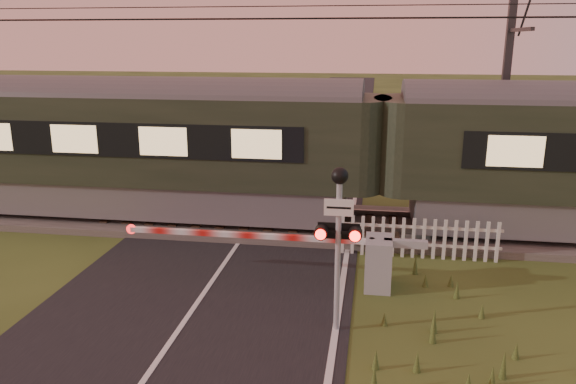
% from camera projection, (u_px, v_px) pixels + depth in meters
% --- Properties ---
extents(ground, '(160.00, 160.00, 0.00)m').
position_uv_depth(ground, '(170.00, 343.00, 9.54)').
color(ground, '#334119').
rests_on(ground, ground).
extents(road, '(6.00, 140.00, 0.03)m').
position_uv_depth(road, '(166.00, 350.00, 9.31)').
color(road, black).
rests_on(road, ground).
extents(track_bed, '(140.00, 3.40, 0.39)m').
position_uv_depth(track_bed, '(252.00, 221.00, 15.72)').
color(track_bed, '#47423D').
rests_on(track_bed, ground).
extents(overhead_wires, '(120.00, 0.62, 0.62)m').
position_uv_depth(overhead_wires, '(248.00, 10.00, 14.24)').
color(overhead_wires, black).
rests_on(overhead_wires, ground).
extents(train, '(39.78, 2.74, 3.70)m').
position_uv_depth(train, '(381.00, 153.00, 14.66)').
color(train, slate).
rests_on(train, ground).
extents(boom_gate, '(6.43, 0.83, 1.10)m').
position_uv_depth(boom_gate, '(364.00, 259.00, 11.59)').
color(boom_gate, gray).
rests_on(boom_gate, ground).
extents(crossing_signal, '(0.75, 0.33, 2.96)m').
position_uv_depth(crossing_signal, '(339.00, 221.00, 9.44)').
color(crossing_signal, gray).
rests_on(crossing_signal, ground).
extents(picket_fence, '(3.80, 0.08, 0.97)m').
position_uv_depth(picket_fence, '(419.00, 238.00, 13.15)').
color(picket_fence, silver).
rests_on(picket_fence, ground).
extents(catenary_mast, '(0.21, 2.45, 6.55)m').
position_uv_depth(catenary_mast, '(505.00, 97.00, 15.93)').
color(catenary_mast, '#2D2D30').
rests_on(catenary_mast, ground).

